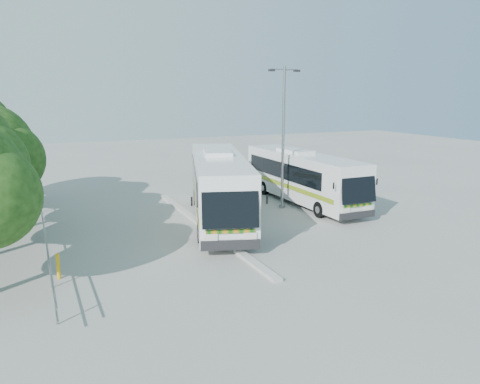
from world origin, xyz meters
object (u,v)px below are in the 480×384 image
lamppost (283,132)px  coach_adjacent (302,176)px  coach_main (219,185)px  bollard (58,266)px

lamppost → coach_adjacent: bearing=18.9°
coach_adjacent → lamppost: bearing=-159.9°
coach_main → lamppost: 5.33m
coach_main → bollard: bearing=-130.6°
bollard → coach_main: bearing=31.8°
coach_main → coach_adjacent: size_ratio=1.14×
coach_adjacent → bollard: size_ratio=11.43×
coach_adjacent → bollard: bearing=-155.0°
lamppost → bollard: (-13.25, -6.32, -4.17)m
coach_main → coach_adjacent: bearing=31.5°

